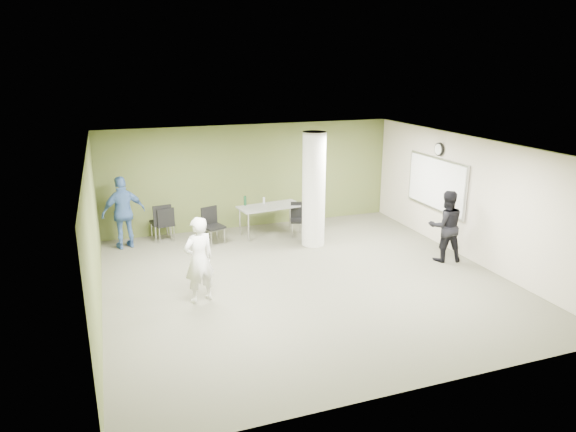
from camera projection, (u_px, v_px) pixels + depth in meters
name	position (u px, v px, depth m)	size (l,w,h in m)	color
floor	(305.00, 280.00, 10.70)	(8.00, 8.00, 0.00)	#575644
ceiling	(306.00, 146.00, 9.90)	(8.00, 8.00, 0.00)	white
wall_back	(252.00, 176.00, 13.91)	(8.00, 0.02, 2.80)	#575E2C
wall_left	(94.00, 237.00, 9.01)	(0.02, 8.00, 2.80)	#575E2C
wall_right_cream	(470.00, 199.00, 11.58)	(0.02, 8.00, 2.80)	#C0B59F
column	(314.00, 190.00, 12.42)	(0.56, 0.56, 2.80)	silver
whiteboard	(436.00, 184.00, 12.61)	(0.05, 2.30, 1.30)	silver
wall_clock	(439.00, 149.00, 12.37)	(0.06, 0.32, 0.32)	black
folding_table	(269.00, 207.00, 13.37)	(1.73, 0.94, 1.03)	gray
wastebasket	(203.00, 233.00, 13.13)	(0.28, 0.28, 0.32)	#4C4C4C
chair_back_left	(161.00, 220.00, 12.90)	(0.55, 0.55, 0.97)	black
chair_back_right	(165.00, 222.00, 12.89)	(0.51, 0.51, 0.89)	black
chair_table_left	(212.00, 223.00, 12.75)	(0.58, 0.58, 0.92)	black
chair_table_right	(299.00, 217.00, 13.35)	(0.55, 0.55, 0.88)	black
woman_white	(199.00, 260.00, 9.53)	(0.61, 0.40, 1.67)	silver
man_black	(446.00, 226.00, 11.55)	(0.80, 0.62, 1.64)	black
man_blue	(124.00, 213.00, 12.35)	(1.04, 0.43, 1.78)	#4165A1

